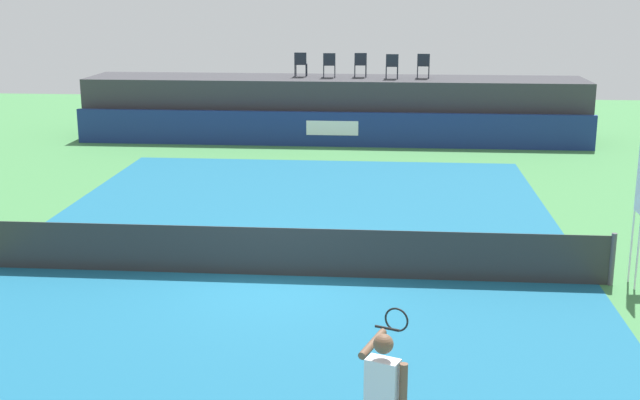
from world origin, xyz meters
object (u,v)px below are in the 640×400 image
at_px(spectator_chair_far_right, 423,65).
at_px(tennis_ball, 27,254).
at_px(net_post_far, 612,259).
at_px(spectator_chair_center, 360,64).
at_px(spectator_chair_right, 392,65).
at_px(spectator_chair_left, 329,64).
at_px(spectator_chair_far_left, 301,63).

relative_size(spectator_chair_far_right, tennis_ball, 13.06).
bearing_deg(tennis_ball, net_post_far, -3.72).
height_order(spectator_chair_center, spectator_chair_far_right, same).
relative_size(spectator_chair_right, spectator_chair_far_right, 1.00).
bearing_deg(spectator_chair_center, spectator_chair_far_right, -4.67).
xyz_separation_m(spectator_chair_left, net_post_far, (6.38, -15.26, -2.19)).
bearing_deg(spectator_chair_far_right, tennis_ball, -120.50).
bearing_deg(spectator_chair_far_right, spectator_chair_right, -166.73).
height_order(spectator_chair_far_right, net_post_far, spectator_chair_far_right).
bearing_deg(spectator_chair_center, spectator_chair_right, -21.47).
distance_m(spectator_chair_right, tennis_ball, 16.28).
xyz_separation_m(spectator_chair_far_right, tennis_ball, (-8.54, -14.50, -2.66)).
bearing_deg(tennis_ball, spectator_chair_far_right, 59.50).
xyz_separation_m(net_post_far, tennis_ball, (-11.55, 0.75, -0.46)).
bearing_deg(spectator_chair_far_left, spectator_chair_left, -10.87).
bearing_deg(tennis_ball, spectator_chair_center, 66.84).
distance_m(spectator_chair_left, spectator_chair_center, 1.14).
relative_size(spectator_chair_right, tennis_ball, 13.06).
distance_m(spectator_chair_far_left, spectator_chair_left, 1.08).
distance_m(spectator_chair_center, spectator_chair_far_right, 2.27).
distance_m(spectator_chair_left, tennis_ball, 15.63).
height_order(spectator_chair_far_left, spectator_chair_left, same).
xyz_separation_m(spectator_chair_far_left, spectator_chair_left, (1.06, -0.20, 0.00)).
height_order(spectator_chair_right, spectator_chair_far_right, same).
relative_size(spectator_chair_center, spectator_chair_far_right, 1.00).
bearing_deg(net_post_far, spectator_chair_right, 105.37).
relative_size(spectator_chair_far_left, net_post_far, 0.89).
bearing_deg(spectator_chair_left, net_post_far, -67.30).
height_order(spectator_chair_far_left, tennis_ball, spectator_chair_far_left).
bearing_deg(spectator_chair_center, tennis_ball, -113.16).
bearing_deg(net_post_far, spectator_chair_far_left, 115.71).
relative_size(spectator_chair_far_left, spectator_chair_left, 1.00).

